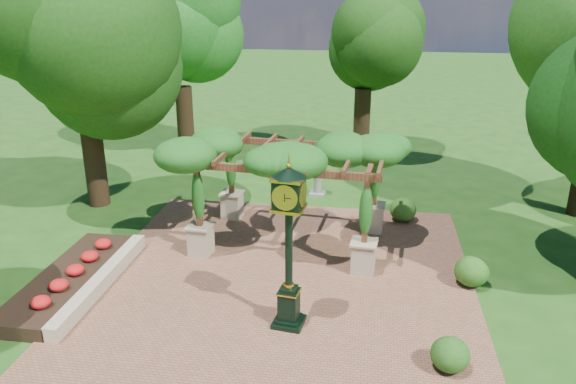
# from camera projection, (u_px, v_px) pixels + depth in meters

# --- Properties ---
(ground) EXTENTS (120.00, 120.00, 0.00)m
(ground) POSITION_uv_depth(u_px,v_px,m) (273.00, 313.00, 13.53)
(ground) COLOR #1E4714
(ground) RESTS_ON ground
(brick_plaza) EXTENTS (10.00, 12.00, 0.04)m
(brick_plaza) POSITION_uv_depth(u_px,v_px,m) (279.00, 291.00, 14.45)
(brick_plaza) COLOR brown
(brick_plaza) RESTS_ON ground
(border_wall) EXTENTS (0.35, 5.00, 0.40)m
(border_wall) POSITION_uv_depth(u_px,v_px,m) (102.00, 281.00, 14.56)
(border_wall) COLOR #C6B793
(border_wall) RESTS_ON ground
(flower_bed) EXTENTS (1.50, 5.00, 0.36)m
(flower_bed) POSITION_uv_depth(u_px,v_px,m) (69.00, 280.00, 14.69)
(flower_bed) COLOR red
(flower_bed) RESTS_ON ground
(pedestal_clock) EXTENTS (0.87, 0.87, 3.90)m
(pedestal_clock) POSITION_uv_depth(u_px,v_px,m) (289.00, 233.00, 12.22)
(pedestal_clock) COLOR black
(pedestal_clock) RESTS_ON brick_plaza
(pergola) EXTENTS (5.76, 3.90, 3.45)m
(pergola) POSITION_uv_depth(u_px,v_px,m) (291.00, 154.00, 16.28)
(pergola) COLOR tan
(pergola) RESTS_ON brick_plaza
(sundial) EXTENTS (0.62, 0.62, 1.04)m
(sundial) POSITION_uv_depth(u_px,v_px,m) (318.00, 183.00, 21.06)
(sundial) COLOR gray
(sundial) RESTS_ON ground
(shrub_front) EXTENTS (1.01, 1.01, 0.72)m
(shrub_front) POSITION_uv_depth(u_px,v_px,m) (450.00, 354.00, 11.34)
(shrub_front) COLOR #224F16
(shrub_front) RESTS_ON brick_plaza
(shrub_mid) EXTENTS (1.17, 1.17, 0.80)m
(shrub_mid) POSITION_uv_depth(u_px,v_px,m) (472.00, 271.00, 14.58)
(shrub_mid) COLOR #275718
(shrub_mid) RESTS_ON brick_plaza
(shrub_back) EXTENTS (1.15, 1.15, 0.79)m
(shrub_back) POSITION_uv_depth(u_px,v_px,m) (403.00, 210.00, 18.64)
(shrub_back) COLOR #31621C
(shrub_back) RESTS_ON brick_plaza
(tree_west_near) EXTENTS (4.98, 4.98, 8.99)m
(tree_west_near) POSITION_uv_depth(u_px,v_px,m) (78.00, 27.00, 18.21)
(tree_west_near) COLOR #362315
(tree_west_near) RESTS_ON ground
(tree_west_far) EXTENTS (4.51, 4.51, 8.42)m
(tree_west_far) POSITION_uv_depth(u_px,v_px,m) (179.00, 28.00, 23.93)
(tree_west_far) COLOR #312113
(tree_west_far) RESTS_ON ground
(tree_north) EXTENTS (4.12, 4.12, 8.25)m
(tree_north) POSITION_uv_depth(u_px,v_px,m) (366.00, 31.00, 23.91)
(tree_north) COLOR #322214
(tree_north) RESTS_ON ground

